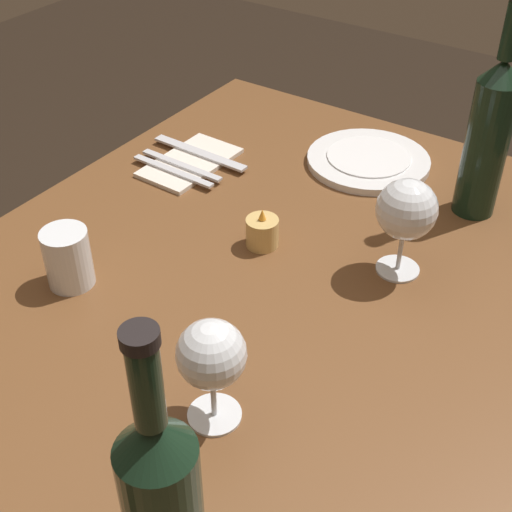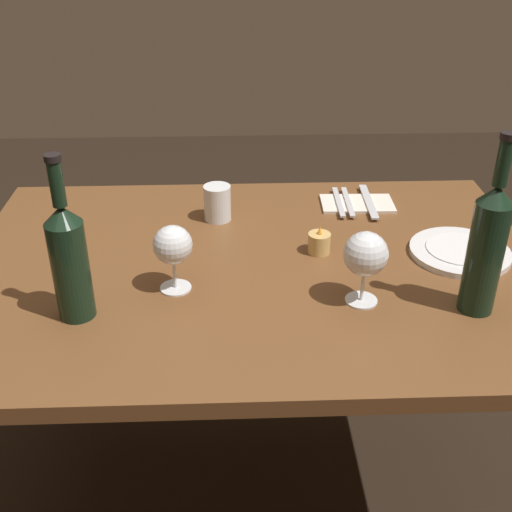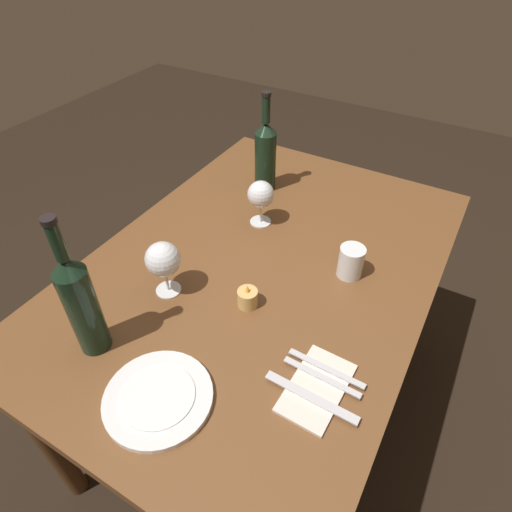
# 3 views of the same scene
# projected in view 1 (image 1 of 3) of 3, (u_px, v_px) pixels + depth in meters

# --- Properties ---
(dining_table) EXTENTS (1.30, 0.90, 0.74)m
(dining_table) POSITION_uv_depth(u_px,v_px,m) (231.00, 353.00, 1.06)
(dining_table) COLOR brown
(dining_table) RESTS_ON ground
(wine_glass_left) EXTENTS (0.08, 0.08, 0.15)m
(wine_glass_left) POSITION_uv_depth(u_px,v_px,m) (211.00, 356.00, 0.79)
(wine_glass_left) COLOR white
(wine_glass_left) RESTS_ON dining_table
(wine_glass_right) EXTENTS (0.09, 0.09, 0.16)m
(wine_glass_right) POSITION_uv_depth(u_px,v_px,m) (406.00, 211.00, 1.01)
(wine_glass_right) COLOR white
(wine_glass_right) RESTS_ON dining_table
(wine_bottle) EXTENTS (0.07, 0.07, 0.33)m
(wine_bottle) POSITION_uv_depth(u_px,v_px,m) (163.00, 504.00, 0.62)
(wine_bottle) COLOR black
(wine_bottle) RESTS_ON dining_table
(wine_bottle_second) EXTENTS (0.07, 0.07, 0.37)m
(wine_bottle_second) POSITION_uv_depth(u_px,v_px,m) (489.00, 134.00, 1.12)
(wine_bottle_second) COLOR black
(wine_bottle_second) RESTS_ON dining_table
(water_tumbler) EXTENTS (0.07, 0.07, 0.09)m
(water_tumbler) POSITION_uv_depth(u_px,v_px,m) (68.00, 261.00, 1.03)
(water_tumbler) COLOR white
(water_tumbler) RESTS_ON dining_table
(votive_candle) EXTENTS (0.05, 0.05, 0.07)m
(votive_candle) POSITION_uv_depth(u_px,v_px,m) (262.00, 233.00, 1.11)
(votive_candle) COLOR #DBB266
(votive_candle) RESTS_ON dining_table
(dinner_plate) EXTENTS (0.23, 0.23, 0.02)m
(dinner_plate) POSITION_uv_depth(u_px,v_px,m) (368.00, 160.00, 1.32)
(dinner_plate) COLOR white
(dinner_plate) RESTS_ON dining_table
(folded_napkin) EXTENTS (0.19, 0.11, 0.01)m
(folded_napkin) POSITION_uv_depth(u_px,v_px,m) (190.00, 163.00, 1.32)
(folded_napkin) COLOR silver
(folded_napkin) RESTS_ON dining_table
(fork_inner) EXTENTS (0.02, 0.18, 0.00)m
(fork_inner) POSITION_uv_depth(u_px,v_px,m) (181.00, 165.00, 1.30)
(fork_inner) COLOR silver
(fork_inner) RESTS_ON folded_napkin
(fork_outer) EXTENTS (0.02, 0.18, 0.00)m
(fork_outer) POSITION_uv_depth(u_px,v_px,m) (173.00, 171.00, 1.29)
(fork_outer) COLOR silver
(fork_outer) RESTS_ON folded_napkin
(table_knife) EXTENTS (0.03, 0.21, 0.00)m
(table_knife) POSITION_uv_depth(u_px,v_px,m) (200.00, 153.00, 1.34)
(table_knife) COLOR silver
(table_knife) RESTS_ON folded_napkin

